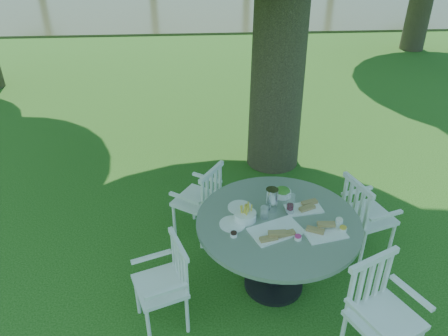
{
  "coord_description": "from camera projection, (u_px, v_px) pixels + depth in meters",
  "views": [
    {
      "loc": [
        -0.26,
        -3.62,
        3.15
      ],
      "look_at": [
        0.0,
        0.2,
        0.85
      ],
      "focal_mm": 35.0,
      "sensor_mm": 36.0,
      "label": 1
    }
  ],
  "objects": [
    {
      "name": "chair_ne",
      "position": [
        362.0,
        212.0,
        4.35
      ],
      "size": [
        0.54,
        0.56,
        0.89
      ],
      "rotation": [
        0.0,
        0.0,
        -4.4
      ],
      "color": "white",
      "rests_on": "ground"
    },
    {
      "name": "tableware",
      "position": [
        272.0,
        212.0,
        3.85
      ],
      "size": [
        1.08,
        0.81,
        0.22
      ],
      "color": "white",
      "rests_on": "table"
    },
    {
      "name": "chair_se",
      "position": [
        377.0,
        305.0,
        3.3
      ],
      "size": [
        0.62,
        0.61,
        0.94
      ],
      "rotation": [
        0.0,
        0.0,
        0.45
      ],
      "color": "white",
      "rests_on": "ground"
    },
    {
      "name": "chair_sw",
      "position": [
        169.0,
        278.0,
        3.63
      ],
      "size": [
        0.52,
        0.54,
        0.84
      ],
      "rotation": [
        0.0,
        0.0,
        -1.22
      ],
      "color": "white",
      "rests_on": "ground"
    },
    {
      "name": "table",
      "position": [
        277.0,
        233.0,
        3.9
      ],
      "size": [
        1.45,
        1.45,
        0.78
      ],
      "color": "black",
      "rests_on": "ground"
    },
    {
      "name": "ground",
      "position": [
        225.0,
        245.0,
        4.73
      ],
      "size": [
        140.0,
        140.0,
        0.0
      ],
      "primitive_type": "plane",
      "color": "#14400D",
      "rests_on": "ground"
    },
    {
      "name": "chair_nw",
      "position": [
        203.0,
        197.0,
        4.6
      ],
      "size": [
        0.59,
        0.6,
        0.87
      ],
      "rotation": [
        0.0,
        0.0,
        -2.15
      ],
      "color": "white",
      "rests_on": "ground"
    }
  ]
}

